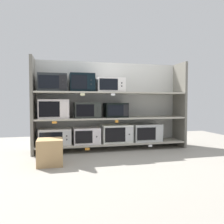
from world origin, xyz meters
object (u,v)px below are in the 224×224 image
at_px(microwave_8, 82,83).
at_px(shipping_carton, 50,152).
at_px(microwave_5, 87,110).
at_px(microwave_7, 53,83).
at_px(microwave_1, 87,135).
at_px(microwave_9, 110,85).
at_px(microwave_0, 55,137).
at_px(microwave_3, 146,132).
at_px(microwave_2, 116,133).
at_px(microwave_4, 54,109).
at_px(microwave_6, 116,110).

bearing_deg(microwave_8, shipping_carton, -124.20).
height_order(microwave_5, microwave_7, microwave_7).
bearing_deg(shipping_carton, microwave_8, 55.80).
bearing_deg(microwave_1, microwave_8, -179.99).
bearing_deg(microwave_9, microwave_7, 179.99).
distance_m(microwave_1, microwave_9, 1.04).
bearing_deg(microwave_0, microwave_8, -0.01).
bearing_deg(microwave_3, microwave_5, -179.99).
bearing_deg(microwave_2, microwave_3, 0.03).
bearing_deg(microwave_4, microwave_7, 179.16).
xyz_separation_m(microwave_0, microwave_4, (-0.02, -0.00, 0.50)).
bearing_deg(microwave_2, microwave_5, 179.99).
xyz_separation_m(microwave_6, shipping_carton, (-1.19, -0.81, -0.57)).
height_order(microwave_7, shipping_carton, microwave_7).
height_order(microwave_2, microwave_4, microwave_4).
xyz_separation_m(microwave_4, microwave_6, (1.14, 0.00, -0.03)).
relative_size(microwave_0, microwave_7, 1.13).
bearing_deg(shipping_carton, microwave_3, 24.08).
bearing_deg(microwave_3, microwave_6, 180.00).
bearing_deg(microwave_1, microwave_0, 179.99).
relative_size(microwave_4, microwave_8, 1.20).
distance_m(microwave_0, microwave_1, 0.57).
relative_size(microwave_0, microwave_6, 1.32).
height_order(microwave_1, microwave_9, microwave_9).
xyz_separation_m(microwave_2, microwave_9, (-0.12, 0.00, 0.92)).
xyz_separation_m(microwave_5, shipping_carton, (-0.64, -0.81, -0.57)).
height_order(microwave_8, shipping_carton, microwave_8).
height_order(microwave_7, microwave_9, microwave_7).
relative_size(microwave_4, shipping_carton, 1.41).
distance_m(microwave_8, shipping_carton, 1.45).
xyz_separation_m(microwave_6, microwave_9, (-0.11, -0.00, 0.47)).
xyz_separation_m(microwave_6, microwave_8, (-0.64, -0.00, 0.51)).
bearing_deg(microwave_4, microwave_2, -0.00).
distance_m(microwave_9, shipping_carton, 1.70).
xyz_separation_m(microwave_0, microwave_9, (1.02, -0.00, 0.94)).
distance_m(microwave_6, microwave_9, 0.49).
bearing_deg(microwave_8, microwave_5, -0.04).
relative_size(microwave_4, microwave_9, 1.03).
xyz_separation_m(microwave_5, microwave_6, (0.55, 0.00, -0.01)).
distance_m(microwave_4, shipping_carton, 1.01).
relative_size(microwave_9, shipping_carton, 1.37).
distance_m(microwave_4, microwave_6, 1.14).
xyz_separation_m(microwave_1, microwave_2, (0.57, -0.00, 0.02)).
relative_size(microwave_5, microwave_6, 1.10).
height_order(microwave_3, shipping_carton, microwave_3).
relative_size(microwave_5, shipping_carton, 1.24).
xyz_separation_m(microwave_0, microwave_6, (1.13, 0.00, 0.47)).
bearing_deg(microwave_6, microwave_2, -1.34).
distance_m(microwave_4, microwave_8, 0.69).
xyz_separation_m(microwave_4, microwave_5, (0.60, 0.00, -0.03)).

